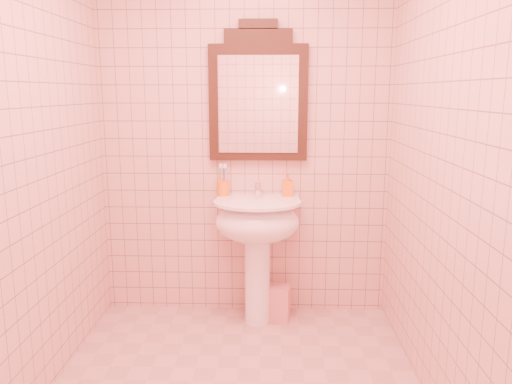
{
  "coord_description": "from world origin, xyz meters",
  "views": [
    {
      "loc": [
        0.18,
        -2.35,
        1.57
      ],
      "look_at": [
        0.09,
        0.55,
        0.99
      ],
      "focal_mm": 35.0,
      "sensor_mm": 36.0,
      "label": 1
    }
  ],
  "objects_px": {
    "pedestal_sink": "(257,230)",
    "toothbrush_cup": "(223,188)",
    "mirror": "(258,97)",
    "soap_dispenser": "(288,185)",
    "towel": "(275,303)"
  },
  "relations": [
    {
      "from": "mirror",
      "to": "toothbrush_cup",
      "type": "relative_size",
      "value": 4.71
    },
    {
      "from": "mirror",
      "to": "soap_dispenser",
      "type": "distance_m",
      "value": 0.63
    },
    {
      "from": "pedestal_sink",
      "to": "towel",
      "type": "height_order",
      "value": "pedestal_sink"
    },
    {
      "from": "soap_dispenser",
      "to": "toothbrush_cup",
      "type": "bearing_deg",
      "value": 178.25
    },
    {
      "from": "soap_dispenser",
      "to": "pedestal_sink",
      "type": "bearing_deg",
      "value": -144.2
    },
    {
      "from": "soap_dispenser",
      "to": "towel",
      "type": "relative_size",
      "value": 0.65
    },
    {
      "from": "pedestal_sink",
      "to": "mirror",
      "type": "bearing_deg",
      "value": 90.0
    },
    {
      "from": "towel",
      "to": "toothbrush_cup",
      "type": "bearing_deg",
      "value": 162.74
    },
    {
      "from": "pedestal_sink",
      "to": "toothbrush_cup",
      "type": "relative_size",
      "value": 4.38
    },
    {
      "from": "soap_dispenser",
      "to": "towel",
      "type": "distance_m",
      "value": 0.83
    },
    {
      "from": "mirror",
      "to": "towel",
      "type": "bearing_deg",
      "value": -52.1
    },
    {
      "from": "pedestal_sink",
      "to": "soap_dispenser",
      "type": "relative_size",
      "value": 5.36
    },
    {
      "from": "mirror",
      "to": "toothbrush_cup",
      "type": "xyz_separation_m",
      "value": [
        -0.24,
        -0.04,
        -0.62
      ]
    },
    {
      "from": "pedestal_sink",
      "to": "soap_dispenser",
      "type": "xyz_separation_m",
      "value": [
        0.2,
        0.15,
        0.28
      ]
    },
    {
      "from": "towel",
      "to": "pedestal_sink",
      "type": "bearing_deg",
      "value": -159.67
    }
  ]
}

